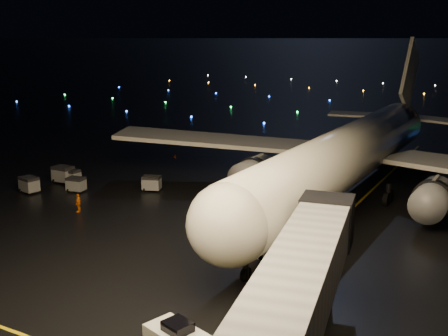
{
  "coord_description": "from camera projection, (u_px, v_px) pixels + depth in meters",
  "views": [
    {
      "loc": [
        26.0,
        -29.32,
        16.76
      ],
      "look_at": [
        3.15,
        12.0,
        5.0
      ],
      "focal_mm": 45.0,
      "sensor_mm": 36.0,
      "label": 1
    }
  ],
  "objects": [
    {
      "name": "baggage_cart_0",
      "position": [
        152.0,
        183.0,
        59.49
      ],
      "size": [
        2.18,
        1.83,
        1.58
      ],
      "primitive_type": "cube",
      "rotation": [
        0.0,
        0.0,
        0.33
      ],
      "color": "gray",
      "rests_on": "ground"
    },
    {
      "name": "baggage_cart_3",
      "position": [
        29.0,
        185.0,
        58.84
      ],
      "size": [
        2.21,
        1.75,
        1.67
      ],
      "primitive_type": "cube",
      "rotation": [
        0.0,
        0.0,
        -0.2
      ],
      "color": "gray",
      "rests_on": "ground"
    },
    {
      "name": "baggage_cart_2",
      "position": [
        63.0,
        174.0,
        62.6
      ],
      "size": [
        2.2,
        1.55,
        1.86
      ],
      "primitive_type": "cube",
      "rotation": [
        0.0,
        0.0,
        0.01
      ],
      "color": "gray",
      "rests_on": "ground"
    },
    {
      "name": "safety_cone_3",
      "position": [
        175.0,
        156.0,
        74.67
      ],
      "size": [
        0.48,
        0.48,
        0.45
      ],
      "primitive_type": "cone",
      "rotation": [
        0.0,
        0.0,
        -0.23
      ],
      "color": "#FB3800",
      "rests_on": "ground"
    },
    {
      "name": "airliner",
      "position": [
        358.0,
        120.0,
        56.53
      ],
      "size": [
        56.33,
        53.64,
        15.63
      ],
      "primitive_type": null,
      "rotation": [
        0.0,
        0.0,
        -0.02
      ],
      "color": "silver",
      "rests_on": "ground"
    },
    {
      "name": "safety_cone_2",
      "position": [
        254.0,
        188.0,
        59.88
      ],
      "size": [
        0.51,
        0.51,
        0.51
      ],
      "primitive_type": "cone",
      "rotation": [
        0.0,
        0.0,
        0.14
      ],
      "color": "#FB3800",
      "rests_on": "ground"
    },
    {
      "name": "crew_c",
      "position": [
        78.0,
        203.0,
        52.55
      ],
      "size": [
        0.77,
        1.13,
        1.78
      ],
      "primitive_type": "imported",
      "rotation": [
        0.0,
        0.0,
        -1.21
      ],
      "color": "#DE630A",
      "rests_on": "ground"
    },
    {
      "name": "safety_cone_1",
      "position": [
        244.0,
        181.0,
        62.58
      ],
      "size": [
        0.5,
        0.5,
        0.47
      ],
      "primitive_type": "cone",
      "rotation": [
        0.0,
        0.0,
        -0.26
      ],
      "color": "#FB3800",
      "rests_on": "ground"
    },
    {
      "name": "lane_centre",
      "position": [
        331.0,
        229.0,
        48.25
      ],
      "size": [
        0.25,
        80.0,
        0.02
      ],
      "primitive_type": "cube",
      "color": "yellow",
      "rests_on": "ground"
    },
    {
      "name": "belt_loader",
      "position": [
        251.0,
        235.0,
        42.85
      ],
      "size": [
        6.15,
        2.4,
        2.9
      ],
      "primitive_type": null,
      "rotation": [
        0.0,
        0.0,
        -0.13
      ],
      "color": "silver",
      "rests_on": "ground"
    },
    {
      "name": "baggage_cart_4",
      "position": [
        72.0,
        176.0,
        62.45
      ],
      "size": [
        1.83,
        1.3,
        1.53
      ],
      "primitive_type": "cube",
      "rotation": [
        0.0,
        0.0,
        -0.02
      ],
      "color": "gray",
      "rests_on": "ground"
    },
    {
      "name": "taxiway_lights",
      "position": [
        407.0,
        102.0,
        131.12
      ],
      "size": [
        164.0,
        92.0,
        0.36
      ],
      "primitive_type": null,
      "color": "black",
      "rests_on": "ground"
    },
    {
      "name": "baggage_cart_1",
      "position": [
        76.0,
        185.0,
        59.17
      ],
      "size": [
        1.99,
        1.54,
        1.54
      ],
      "primitive_type": "cube",
      "rotation": [
        0.0,
        0.0,
        0.16
      ],
      "color": "gray",
      "rests_on": "ground"
    },
    {
      "name": "safety_cone_0",
      "position": [
        269.0,
        217.0,
        50.33
      ],
      "size": [
        0.65,
        0.65,
        0.56
      ],
      "primitive_type": "cone",
      "rotation": [
        0.0,
        0.0,
        -0.41
      ],
      "color": "#FB3800",
      "rests_on": "ground"
    }
  ]
}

